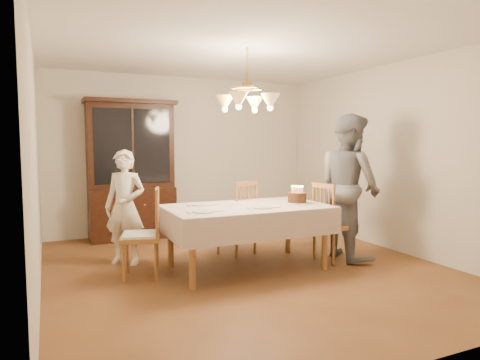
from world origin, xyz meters
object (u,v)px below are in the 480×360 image
chair_far_side (237,222)px  elderly_woman (125,207)px  china_hutch (131,172)px  dining_table (247,212)px  birthday_cake (297,198)px

chair_far_side → elderly_woman: 1.48m
china_hutch → chair_far_side: size_ratio=2.16×
china_hutch → chair_far_side: 2.04m
chair_far_side → dining_table: bearing=-104.2°
elderly_woman → birthday_cake: (1.93, -0.89, 0.11)m
china_hutch → elderly_woman: bearing=-103.4°
dining_table → china_hutch: size_ratio=0.88×
chair_far_side → birthday_cake: chair_far_side is taller
dining_table → birthday_cake: (0.65, -0.08, 0.14)m
china_hutch → elderly_woman: china_hutch is taller
china_hutch → birthday_cake: 2.83m
elderly_woman → birthday_cake: bearing=11.5°
birthday_cake → elderly_woman: bearing=155.2°
china_hutch → birthday_cake: bearing=-55.7°
elderly_woman → birthday_cake: 2.13m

